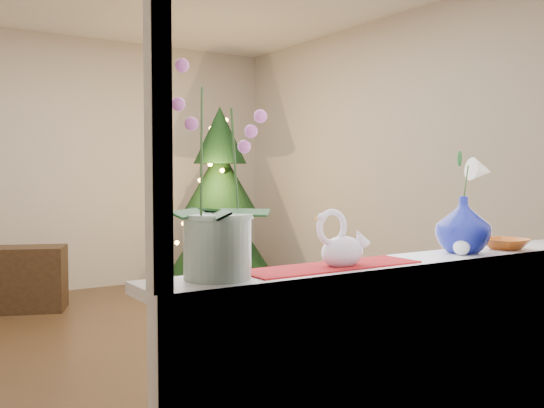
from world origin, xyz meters
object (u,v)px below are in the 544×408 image
(swan, at_px, (342,240))
(amber_dish, at_px, (505,245))
(orchid_pot, at_px, (217,171))
(side_table, at_px, (20,279))
(blue_vase, at_px, (463,220))
(paperweight, at_px, (462,247))
(xmas_tree, at_px, (220,200))

(swan, height_order, amber_dish, swan)
(orchid_pot, bearing_deg, side_table, 88.01)
(blue_vase, distance_m, amber_dish, 0.28)
(swan, height_order, paperweight, swan)
(swan, xyz_separation_m, paperweight, (0.61, -0.03, -0.06))
(paperweight, bearing_deg, amber_dish, 5.09)
(blue_vase, bearing_deg, xmas_tree, 76.76)
(paperweight, distance_m, amber_dish, 0.33)
(orchid_pot, bearing_deg, swan, -3.60)
(orchid_pot, relative_size, side_table, 0.88)
(xmas_tree, bearing_deg, blue_vase, -103.24)
(orchid_pot, xyz_separation_m, paperweight, (1.09, -0.06, -0.31))
(swan, relative_size, side_table, 0.30)
(paperweight, relative_size, amber_dish, 0.41)
(side_table, bearing_deg, xmas_tree, 16.78)
(side_table, bearing_deg, swan, -62.22)
(amber_dish, bearing_deg, paperweight, -174.91)
(swan, distance_m, amber_dish, 0.93)
(paperweight, height_order, side_table, paperweight)
(orchid_pot, distance_m, swan, 0.55)
(orchid_pot, height_order, side_table, orchid_pot)
(paperweight, height_order, xmas_tree, xmas_tree)
(blue_vase, relative_size, paperweight, 4.02)
(swan, xyz_separation_m, blue_vase, (0.68, 0.02, 0.04))
(blue_vase, xyz_separation_m, amber_dish, (0.25, -0.02, -0.12))
(orchid_pot, distance_m, side_table, 4.23)
(swan, height_order, xmas_tree, xmas_tree)
(amber_dish, bearing_deg, swan, -179.92)
(orchid_pot, distance_m, paperweight, 1.14)
(swan, distance_m, paperweight, 0.61)
(xmas_tree, distance_m, side_table, 2.07)
(orchid_pot, distance_m, amber_dish, 1.46)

